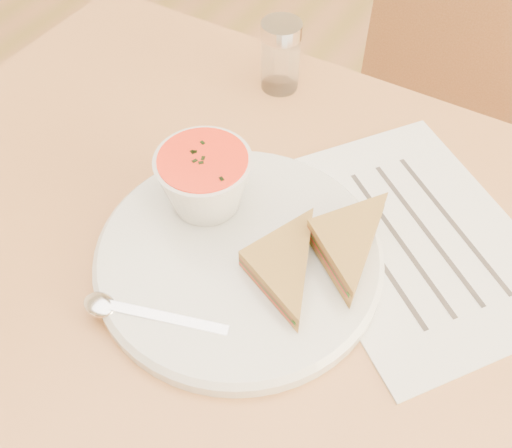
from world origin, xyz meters
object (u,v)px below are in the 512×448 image
Objects in this scene: dining_table at (257,381)px; plate at (239,257)px; soup_bowl at (205,183)px; chair_far at (414,154)px; condiment_shaker at (280,56)px.

plate is at bearing -103.18° from dining_table.
plate is at bearing -30.54° from soup_bowl.
chair_far is at bearing 84.85° from plate.
dining_table is 0.51m from condiment_shaker.
condiment_shaker is at bearing 113.83° from dining_table.
condiment_shaker reaches higher than dining_table.
chair_far reaches higher than condiment_shaker.
condiment_shaker reaches higher than plate.
chair_far reaches higher than plate.
soup_bowl reaches higher than dining_table.
condiment_shaker is (-0.16, -0.30, 0.36)m from chair_far.
dining_table is at bearing -9.08° from soup_bowl.
soup_bowl is (-0.12, -0.55, 0.36)m from chair_far.
plate is 0.09m from soup_bowl.
condiment_shaker is at bearing 110.68° from plate.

